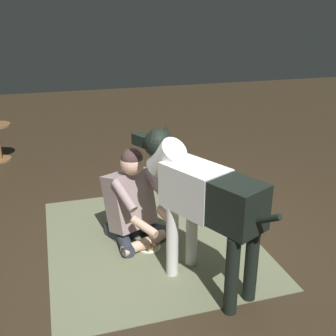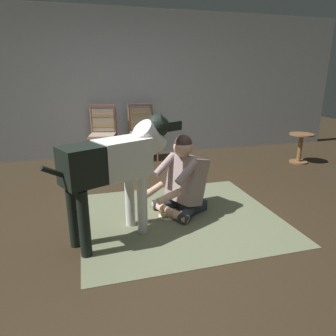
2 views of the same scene
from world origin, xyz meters
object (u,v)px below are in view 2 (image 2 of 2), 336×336
at_px(dining_chair_right_of_pair, 142,129).
at_px(large_dog, 118,162).
at_px(person_sitting_on_floor, 183,181).
at_px(round_side_table, 300,145).
at_px(dining_chair_left_of_pair, 103,131).
at_px(hot_dog_on_plate, 168,214).

relative_size(dining_chair_right_of_pair, large_dog, 0.75).
xyz_separation_m(dining_chair_right_of_pair, person_sitting_on_floor, (0.00, -2.39, -0.18)).
xyz_separation_m(person_sitting_on_floor, round_side_table, (2.59, 1.35, -0.06)).
xyz_separation_m(dining_chair_right_of_pair, round_side_table, (2.59, -1.03, -0.24)).
bearing_deg(large_dog, round_side_table, 27.14).
xyz_separation_m(dining_chair_left_of_pair, hot_dog_on_plate, (0.50, -2.48, -0.52)).
xyz_separation_m(person_sitting_on_floor, large_dog, (-0.74, -0.35, 0.37)).
height_order(dining_chair_right_of_pair, round_side_table, dining_chair_right_of_pair).
bearing_deg(dining_chair_right_of_pair, dining_chair_left_of_pair, -179.85).
height_order(hot_dog_on_plate, round_side_table, round_side_table).
bearing_deg(hot_dog_on_plate, round_side_table, 27.46).
xyz_separation_m(dining_chair_left_of_pair, large_dog, (-0.04, -2.74, 0.19)).
bearing_deg(large_dog, hot_dog_on_plate, 25.46).
xyz_separation_m(dining_chair_left_of_pair, person_sitting_on_floor, (0.70, -2.38, -0.18)).
height_order(large_dog, hot_dog_on_plate, large_dog).
distance_m(dining_chair_left_of_pair, round_side_table, 3.45).
bearing_deg(hot_dog_on_plate, dining_chair_left_of_pair, 101.44).
bearing_deg(round_side_table, large_dog, -152.86).
relative_size(large_dog, round_side_table, 2.55).
bearing_deg(hot_dog_on_plate, person_sitting_on_floor, 25.46).
relative_size(dining_chair_left_of_pair, large_dog, 0.75).
bearing_deg(person_sitting_on_floor, round_side_table, 27.61).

